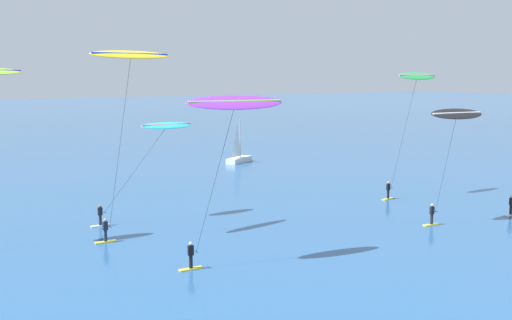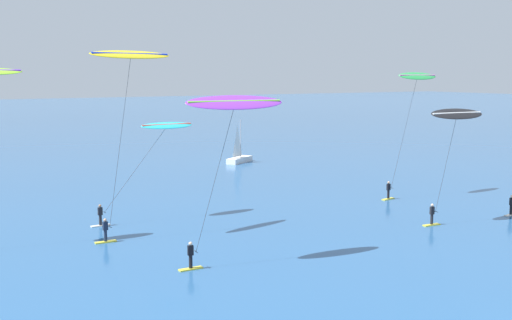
{
  "view_description": "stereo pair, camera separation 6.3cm",
  "coord_description": "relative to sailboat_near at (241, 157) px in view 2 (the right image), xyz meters",
  "views": [
    {
      "loc": [
        -23.71,
        -15.39,
        11.68
      ],
      "look_at": [
        0.48,
        25.05,
        5.34
      ],
      "focal_mm": 45.0,
      "sensor_mm": 36.0,
      "label": 1
    },
    {
      "loc": [
        -23.66,
        -15.42,
        11.68
      ],
      "look_at": [
        0.48,
        25.05,
        5.34
      ],
      "focal_mm": 45.0,
      "sensor_mm": 36.0,
      "label": 2
    }
  ],
  "objects": [
    {
      "name": "sailboat_near",
      "position": [
        0.0,
        0.0,
        0.0
      ],
      "size": [
        5.53,
        4.0,
        5.7
      ],
      "color": "white",
      "rests_on": "ground"
    },
    {
      "name": "kitesurfer_black",
      "position": [
        -2.91,
        -39.02,
        7.35
      ],
      "size": [
        5.56,
        1.7,
        9.07
      ],
      "color": "yellow",
      "rests_on": "ground"
    },
    {
      "name": "kitesurfer_yellow",
      "position": [
        -26.12,
        -30.47,
        11.39
      ],
      "size": [
        6.45,
        2.34,
        13.38
      ],
      "color": "yellow",
      "rests_on": "ground"
    },
    {
      "name": "kitesurfer_green",
      "position": [
        2.36,
        -29.24,
        9.8
      ],
      "size": [
        6.51,
        1.3,
        11.9
      ],
      "color": "yellow",
      "rests_on": "ground"
    },
    {
      "name": "kitesurfer_purple",
      "position": [
        -23.12,
        -39.95,
        8.76
      ],
      "size": [
        6.84,
        2.15,
        10.47
      ],
      "color": "yellow",
      "rests_on": "ground"
    },
    {
      "name": "kitesurfer_cyan",
      "position": [
        -21.95,
        -25.78,
        6.21
      ],
      "size": [
        8.77,
        1.42,
        7.87
      ],
      "color": "silver",
      "rests_on": "ground"
    }
  ]
}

